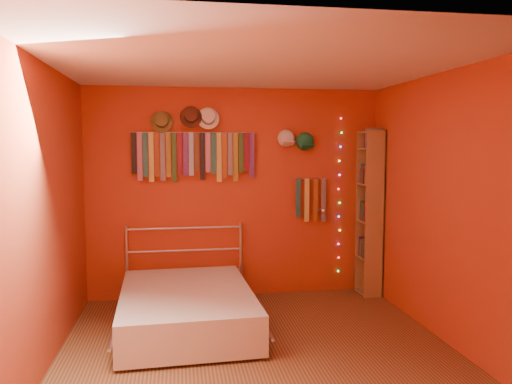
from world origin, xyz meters
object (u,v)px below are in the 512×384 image
bookshelf (373,212)px  bed (187,308)px  reading_lamp (323,211)px  tie_rack (193,154)px

bookshelf → bed: bearing=-160.0°
reading_lamp → bed: (-1.64, -0.84, -0.83)m
bookshelf → bed: size_ratio=1.05×
reading_lamp → bookshelf: (0.63, -0.01, -0.03)m
tie_rack → reading_lamp: (1.52, -0.15, -0.68)m
tie_rack → bed: bearing=-96.8°
bed → bookshelf: bearing=17.7°
reading_lamp → bookshelf: size_ratio=0.14×
bookshelf → reading_lamp: bearing=179.2°
tie_rack → bed: size_ratio=0.76×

